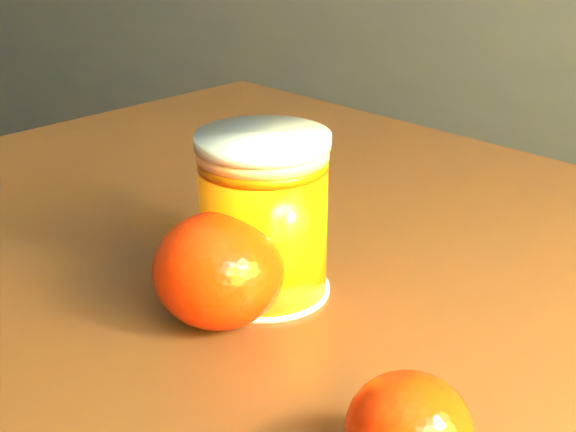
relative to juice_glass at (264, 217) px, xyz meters
The scene contains 4 objects.
kitchen_counter 1.44m from the juice_glass, 119.93° to the left, with size 3.15×0.60×0.90m, color #464549.
juice_glass is the anchor object (origin of this frame).
orange_front 0.05m from the juice_glass, 87.39° to the right, with size 0.08×0.08×0.07m, color #FF2A05.
orange_back 0.18m from the juice_glass, 31.81° to the right, with size 0.06×0.06×0.05m, color #FF2A05.
Camera 1 is at (0.97, -0.10, 1.04)m, focal length 50.00 mm.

